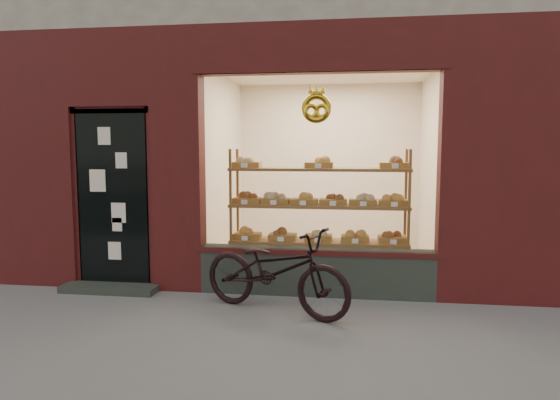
# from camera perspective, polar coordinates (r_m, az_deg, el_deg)

# --- Properties ---
(ground) EXTENTS (90.00, 90.00, 0.00)m
(ground) POSITION_cam_1_polar(r_m,az_deg,el_deg) (4.06, -4.83, -19.04)
(ground) COLOR slate
(display_shelf) EXTENTS (2.20, 0.45, 1.70)m
(display_shelf) POSITION_cam_1_polar(r_m,az_deg,el_deg) (6.21, 4.43, -2.06)
(display_shelf) COLOR brown
(display_shelf) RESTS_ON ground
(bicycle) EXTENTS (1.81, 1.21, 0.90)m
(bicycle) POSITION_cam_1_polar(r_m,az_deg,el_deg) (5.23, -0.56, -8.01)
(bicycle) COLOR black
(bicycle) RESTS_ON ground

